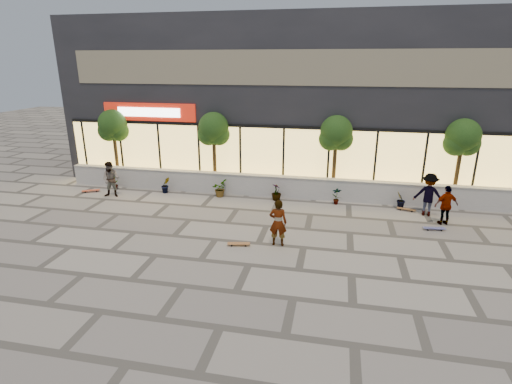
% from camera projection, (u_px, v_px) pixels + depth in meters
% --- Properties ---
extents(ground, '(80.00, 80.00, 0.00)m').
position_uv_depth(ground, '(249.00, 265.00, 12.95)').
color(ground, '#A49B8E').
rests_on(ground, ground).
extents(planter_wall, '(22.00, 0.42, 1.04)m').
position_uv_depth(planter_wall, '(280.00, 186.00, 19.30)').
color(planter_wall, silver).
rests_on(planter_wall, ground).
extents(retail_building, '(24.00, 9.17, 8.50)m').
position_uv_depth(retail_building, '(295.00, 98.00, 23.24)').
color(retail_building, black).
rests_on(retail_building, ground).
extents(shrub_a, '(0.43, 0.29, 0.81)m').
position_uv_depth(shrub_a, '(115.00, 182.00, 20.45)').
color(shrub_a, '#1C3B12').
rests_on(shrub_a, ground).
extents(shrub_b, '(0.57, 0.57, 0.81)m').
position_uv_depth(shrub_b, '(166.00, 185.00, 19.92)').
color(shrub_b, '#1C3B12').
rests_on(shrub_b, ground).
extents(shrub_c, '(0.68, 0.77, 0.81)m').
position_uv_depth(shrub_c, '(219.00, 188.00, 19.38)').
color(shrub_c, '#1C3B12').
rests_on(shrub_c, ground).
extents(shrub_d, '(0.64, 0.64, 0.81)m').
position_uv_depth(shrub_d, '(276.00, 192.00, 18.84)').
color(shrub_d, '#1C3B12').
rests_on(shrub_d, ground).
extents(shrub_e, '(0.46, 0.35, 0.81)m').
position_uv_depth(shrub_e, '(337.00, 196.00, 18.31)').
color(shrub_e, '#1C3B12').
rests_on(shrub_e, ground).
extents(shrub_f, '(0.55, 0.57, 0.81)m').
position_uv_depth(shrub_f, '(401.00, 200.00, 17.77)').
color(shrub_f, '#1C3B12').
rests_on(shrub_f, ground).
extents(tree_west, '(1.60, 1.50, 3.92)m').
position_uv_depth(tree_west, '(113.00, 127.00, 20.90)').
color(tree_west, '#4B361A').
rests_on(tree_west, ground).
extents(tree_midwest, '(1.60, 1.50, 3.92)m').
position_uv_depth(tree_midwest, '(214.00, 131.00, 19.85)').
color(tree_midwest, '#4B361A').
rests_on(tree_midwest, ground).
extents(tree_mideast, '(1.60, 1.50, 3.92)m').
position_uv_depth(tree_mideast, '(336.00, 135.00, 18.70)').
color(tree_mideast, '#4B361A').
rests_on(tree_mideast, ground).
extents(tree_east, '(1.60, 1.50, 3.92)m').
position_uv_depth(tree_east, '(462.00, 140.00, 17.65)').
color(tree_east, '#4B361A').
rests_on(tree_east, ground).
extents(skater_center, '(0.64, 0.43, 1.72)m').
position_uv_depth(skater_center, '(278.00, 223.00, 14.10)').
color(skater_center, silver).
rests_on(skater_center, ground).
extents(skater_left, '(0.93, 0.78, 1.74)m').
position_uv_depth(skater_left, '(111.00, 180.00, 19.19)').
color(skater_left, tan).
rests_on(skater_left, ground).
extents(skater_right_near, '(1.03, 0.65, 1.63)m').
position_uv_depth(skater_right_near, '(446.00, 205.00, 15.92)').
color(skater_right_near, silver).
rests_on(skater_right_near, ground).
extents(skater_right_far, '(1.30, 0.89, 1.85)m').
position_uv_depth(skater_right_far, '(429.00, 195.00, 16.85)').
color(skater_right_far, maroon).
rests_on(skater_right_far, ground).
extents(skateboard_center, '(0.83, 0.36, 0.10)m').
position_uv_depth(skateboard_center, '(239.00, 244.00, 14.27)').
color(skateboard_center, brown).
rests_on(skateboard_center, ground).
extents(skateboard_left, '(0.85, 0.61, 0.10)m').
position_uv_depth(skateboard_left, '(91.00, 190.00, 20.11)').
color(skateboard_left, '#D04827').
rests_on(skateboard_left, ground).
extents(skateboard_right_near, '(0.82, 0.40, 0.10)m').
position_uv_depth(skateboard_right_near, '(406.00, 209.00, 17.59)').
color(skateboard_right_near, brown).
rests_on(skateboard_right_near, ground).
extents(skateboard_right_far, '(0.85, 0.31, 0.10)m').
position_uv_depth(skateboard_right_far, '(434.00, 228.00, 15.57)').
color(skateboard_right_far, '#4B4D89').
rests_on(skateboard_right_far, ground).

